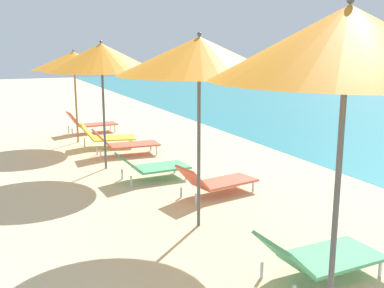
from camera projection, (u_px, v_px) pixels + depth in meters
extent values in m
cylinder|color=#4C4C51|center=(335.00, 221.00, 3.79)|extent=(0.05, 0.05, 2.31)
cone|color=orange|center=(348.00, 43.00, 3.49)|extent=(2.15, 2.15, 0.57)
sphere|color=#4C4C51|center=(351.00, 0.00, 3.42)|extent=(0.06, 0.06, 0.06)
cube|color=#4CA572|center=(333.00, 256.00, 5.22)|extent=(1.12, 0.71, 0.04)
cube|color=#4CA572|center=(283.00, 254.00, 4.87)|extent=(0.39, 0.69, 0.35)
cylinder|color=silver|center=(343.00, 249.00, 5.69)|extent=(0.04, 0.04, 0.20)
cylinder|color=silver|center=(380.00, 269.00, 5.18)|extent=(0.04, 0.04, 0.20)
cylinder|color=silver|center=(262.00, 270.00, 5.16)|extent=(0.04, 0.04, 0.20)
cylinder|color=#4C4C51|center=(199.00, 153.00, 6.46)|extent=(0.05, 0.05, 2.19)
cone|color=orange|center=(199.00, 56.00, 6.18)|extent=(2.27, 2.27, 0.52)
sphere|color=#4C4C51|center=(199.00, 34.00, 6.12)|extent=(0.06, 0.06, 0.06)
cube|color=#D8593F|center=(225.00, 182.00, 8.14)|extent=(1.20, 0.75, 0.04)
cube|color=#D8593F|center=(192.00, 177.00, 7.70)|extent=(0.45, 0.61, 0.38)
cylinder|color=silver|center=(237.00, 181.00, 8.60)|extent=(0.04, 0.04, 0.19)
cylinder|color=silver|center=(253.00, 187.00, 8.23)|extent=(0.04, 0.04, 0.19)
cylinder|color=silver|center=(181.00, 192.00, 7.91)|extent=(0.04, 0.04, 0.19)
cylinder|color=silver|center=(196.00, 199.00, 7.54)|extent=(0.04, 0.04, 0.19)
cylinder|color=#4C4C51|center=(104.00, 121.00, 9.60)|extent=(0.05, 0.05, 2.06)
cone|color=orange|center=(101.00, 57.00, 9.32)|extent=(2.28, 2.28, 0.57)
sphere|color=#4C4C51|center=(101.00, 42.00, 9.26)|extent=(0.06, 0.06, 0.06)
cube|color=#D8593F|center=(134.00, 145.00, 11.04)|extent=(1.22, 0.67, 0.04)
cube|color=#D8593F|center=(102.00, 138.00, 10.73)|extent=(0.41, 0.63, 0.40)
cylinder|color=silver|center=(151.00, 146.00, 11.47)|extent=(0.04, 0.04, 0.23)
cylinder|color=silver|center=(157.00, 150.00, 11.00)|extent=(0.04, 0.04, 0.23)
cylinder|color=silver|center=(97.00, 150.00, 11.00)|extent=(0.04, 0.04, 0.23)
cylinder|color=silver|center=(101.00, 155.00, 10.54)|extent=(0.04, 0.04, 0.23)
cube|color=#4CA572|center=(161.00, 167.00, 9.04)|extent=(1.06, 0.70, 0.04)
cube|color=#4CA572|center=(128.00, 163.00, 8.71)|extent=(0.39, 0.67, 0.32)
cylinder|color=silver|center=(175.00, 167.00, 9.49)|extent=(0.04, 0.04, 0.21)
cylinder|color=silver|center=(186.00, 174.00, 9.01)|extent=(0.04, 0.04, 0.21)
cylinder|color=silver|center=(122.00, 174.00, 8.99)|extent=(0.04, 0.04, 0.21)
cylinder|color=silver|center=(131.00, 181.00, 8.51)|extent=(0.04, 0.04, 0.21)
cylinder|color=olive|center=(76.00, 107.00, 12.29)|extent=(0.05, 0.05, 1.96)
cone|color=orange|center=(74.00, 61.00, 12.04)|extent=(2.18, 2.18, 0.47)
sphere|color=olive|center=(73.00, 51.00, 11.98)|extent=(0.06, 0.06, 0.06)
cube|color=#D8593F|center=(97.00, 124.00, 13.90)|extent=(1.19, 0.64, 0.04)
cube|color=#D8593F|center=(73.00, 119.00, 13.51)|extent=(0.36, 0.57, 0.43)
cylinder|color=silver|center=(110.00, 126.00, 14.34)|extent=(0.04, 0.04, 0.22)
cylinder|color=silver|center=(115.00, 128.00, 13.95)|extent=(0.04, 0.04, 0.22)
cylinder|color=silver|center=(69.00, 130.00, 13.73)|extent=(0.04, 0.04, 0.22)
cylinder|color=silver|center=(72.00, 132.00, 13.35)|extent=(0.04, 0.04, 0.22)
cube|color=yellow|center=(114.00, 138.00, 11.91)|extent=(1.18, 0.87, 0.04)
cube|color=yellow|center=(87.00, 131.00, 11.72)|extent=(0.44, 0.73, 0.38)
cylinder|color=silver|center=(130.00, 140.00, 12.31)|extent=(0.04, 0.04, 0.21)
cylinder|color=silver|center=(132.00, 144.00, 11.76)|extent=(0.04, 0.04, 0.21)
cylinder|color=silver|center=(85.00, 142.00, 12.04)|extent=(0.04, 0.04, 0.21)
cylinder|color=silver|center=(85.00, 146.00, 11.49)|extent=(0.04, 0.04, 0.21)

